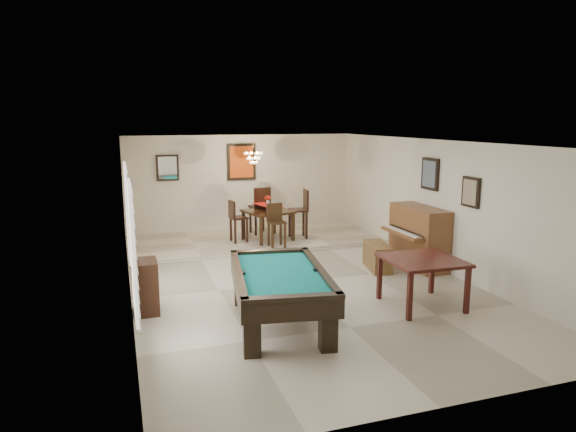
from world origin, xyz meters
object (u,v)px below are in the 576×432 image
dining_table (268,223)px  dining_chair_south (277,226)px  upright_piano (412,237)px  flower_vase (268,200)px  dining_chair_east (298,214)px  pool_table (280,299)px  dining_chair_west (239,221)px  apothecary_chest (146,287)px  chandelier (253,153)px  piano_bench (378,256)px  dining_chair_north (259,210)px  square_table (422,282)px

dining_table → dining_chair_south: (-0.02, -0.77, 0.08)m
upright_piano → flower_vase: 3.62m
dining_table → dining_chair_east: size_ratio=0.85×
pool_table → flower_vase: (1.22, 4.82, 0.68)m
flower_vase → dining_chair_west: 0.86m
dining_chair_east → upright_piano: bearing=37.0°
apothecary_chest → dining_chair_east: dining_chair_east is taller
dining_chair_south → chandelier: bearing=104.6°
piano_bench → flower_vase: (-1.53, 2.71, 0.82)m
piano_bench → flower_vase: 3.22m
flower_vase → dining_chair_north: size_ratio=0.21×
dining_chair_south → upright_piano: bearing=-42.4°
upright_piano → apothecary_chest: 5.42m
flower_vase → dining_chair_north: bearing=91.6°
dining_chair_south → dining_chair_north: dining_chair_north is taller
pool_table → apothecary_chest: apothecary_chest is taller
dining_table → flower_vase: bearing=0.0°
dining_chair_east → chandelier: size_ratio=1.99×
square_table → apothecary_chest: size_ratio=1.38×
piano_bench → apothecary_chest: bearing=-168.0°
apothecary_chest → chandelier: chandelier is taller
upright_piano → square_table: bearing=-117.9°
dining_table → dining_chair_north: 0.73m
dining_chair_west → chandelier: size_ratio=1.67×
apothecary_chest → dining_table: 4.80m
dining_chair_east → pool_table: bearing=-14.6°
piano_bench → dining_chair_north: dining_chair_north is taller
apothecary_chest → dining_chair_west: bearing=57.5°
piano_bench → dining_chair_west: size_ratio=0.94×
square_table → dining_chair_east: bearing=95.3°
flower_vase → dining_chair_east: bearing=-3.7°
pool_table → chandelier: bearing=88.7°
upright_piano → dining_chair_south: 3.05m
apothecary_chest → dining_table: bearing=50.2°
dining_chair_north → chandelier: chandelier is taller
apothecary_chest → dining_chair_north: bearing=55.3°
upright_piano → chandelier: size_ratio=2.49×
upright_piano → dining_chair_north: (-2.29, 3.49, 0.10)m
apothecary_chest → dining_table: size_ratio=0.83×
dining_table → flower_vase: (0.00, 0.00, 0.55)m
upright_piano → dining_chair_west: 4.09m
dining_table → chandelier: 1.70m
apothecary_chest → dining_chair_west: size_ratio=0.84×
dining_table → dining_chair_east: (0.75, -0.05, 0.18)m
square_table → dining_chair_east: 4.79m
dining_chair_north → flower_vase: bearing=84.0°
dining_chair_south → dining_chair_west: dining_chair_west is taller
upright_piano → dining_chair_south: upright_piano is taller
apothecary_chest → flower_vase: 4.85m
dining_chair_south → chandelier: (-0.27, 0.97, 1.58)m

